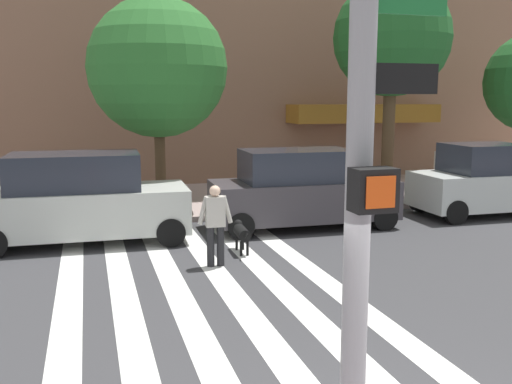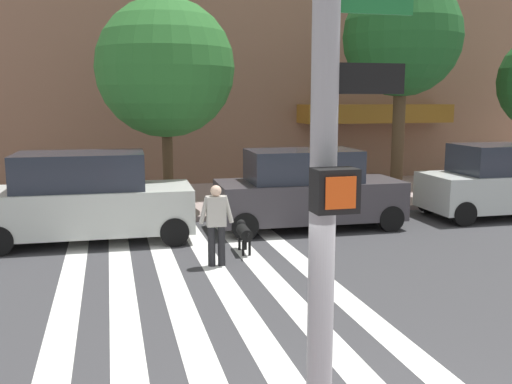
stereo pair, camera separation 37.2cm
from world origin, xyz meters
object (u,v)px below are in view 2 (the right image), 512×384
at_px(parked_car_behind_first, 88,198).
at_px(traffic_light_pole, 329,66).
at_px(street_tree_nearest, 165,68).
at_px(pedestrian_dog_walker, 216,221).
at_px(parked_car_fourth_in_line, 497,183).
at_px(pedestrian_bystander, 451,167).
at_px(parked_car_third_in_line, 307,190).
at_px(dog_on_leash, 244,232).
at_px(street_tree_middle, 402,38).

bearing_deg(parked_car_behind_first, traffic_light_pole, -79.36).
bearing_deg(street_tree_nearest, pedestrian_dog_walker, -85.80).
relative_size(parked_car_fourth_in_line, pedestrian_dog_walker, 2.61).
xyz_separation_m(traffic_light_pole, pedestrian_dog_walker, (0.63, 7.40, -2.59)).
height_order(parked_car_behind_first, pedestrian_dog_walker, parked_car_behind_first).
bearing_deg(street_tree_nearest, traffic_light_pole, -91.06).
bearing_deg(traffic_light_pole, pedestrian_bystander, 53.48).
bearing_deg(parked_car_third_in_line, parked_car_fourth_in_line, -0.01).
xyz_separation_m(parked_car_fourth_in_line, pedestrian_bystander, (0.34, 2.77, 0.12)).
xyz_separation_m(parked_car_third_in_line, street_tree_nearest, (-3.30, 2.62, 3.17)).
height_order(pedestrian_dog_walker, pedestrian_bystander, pedestrian_bystander).
bearing_deg(pedestrian_bystander, pedestrian_dog_walker, -148.28).
distance_m(dog_on_leash, pedestrian_bystander, 9.43).
bearing_deg(street_tree_middle, traffic_light_pole, -120.36).
distance_m(traffic_light_pole, pedestrian_bystander, 16.26).
bearing_deg(traffic_light_pole, parked_car_behind_first, 100.64).
relative_size(street_tree_middle, pedestrian_bystander, 4.25).
relative_size(traffic_light_pole, street_tree_nearest, 0.98).
height_order(parked_car_fourth_in_line, dog_on_leash, parked_car_fourth_in_line).
relative_size(traffic_light_pole, parked_car_third_in_line, 1.21).
xyz_separation_m(traffic_light_pole, parked_car_third_in_line, (3.53, 10.15, -2.53)).
bearing_deg(parked_car_third_in_line, street_tree_middle, 35.89).
xyz_separation_m(parked_car_fourth_in_line, pedestrian_dog_walker, (-8.59, -2.75, -0.03)).
relative_size(street_tree_nearest, pedestrian_bystander, 3.63).
relative_size(parked_car_third_in_line, parked_car_fourth_in_line, 1.12).
xyz_separation_m(parked_car_fourth_in_line, street_tree_nearest, (-8.99, 2.62, 3.20)).
xyz_separation_m(street_tree_middle, pedestrian_bystander, (1.85, -0.26, -4.14)).
height_order(street_tree_middle, dog_on_leash, street_tree_middle).
relative_size(parked_car_third_in_line, pedestrian_dog_walker, 2.92).
xyz_separation_m(dog_on_leash, pedestrian_bystander, (8.17, 4.67, 0.63)).
bearing_deg(street_tree_nearest, street_tree_middle, 3.12).
relative_size(parked_car_behind_first, dog_on_leash, 4.34).
bearing_deg(traffic_light_pole, parked_car_fourth_in_line, 47.73).
distance_m(parked_car_third_in_line, street_tree_middle, 6.67).
distance_m(traffic_light_pole, parked_car_fourth_in_line, 13.95).
bearing_deg(street_tree_nearest, parked_car_behind_first, -129.26).
height_order(parked_car_behind_first, parked_car_third_in_line, parked_car_behind_first).
xyz_separation_m(parked_car_third_in_line, pedestrian_bystander, (6.03, 2.77, 0.09)).
xyz_separation_m(traffic_light_pole, pedestrian_bystander, (9.57, 12.92, -2.44)).
distance_m(pedestrian_dog_walker, pedestrian_bystander, 10.50).
distance_m(street_tree_nearest, pedestrian_bystander, 9.83).
bearing_deg(pedestrian_dog_walker, pedestrian_bystander, 31.72).
relative_size(parked_car_fourth_in_line, dog_on_leash, 3.90).
bearing_deg(pedestrian_dog_walker, parked_car_third_in_line, 43.47).
relative_size(parked_car_behind_first, pedestrian_bystander, 2.91).
xyz_separation_m(traffic_light_pole, parked_car_fourth_in_line, (9.22, 10.15, -2.56)).
relative_size(parked_car_behind_first, street_tree_middle, 0.68).
height_order(traffic_light_pole, parked_car_behind_first, traffic_light_pole).
relative_size(pedestrian_dog_walker, pedestrian_bystander, 1.00).
bearing_deg(parked_car_behind_first, parked_car_fourth_in_line, -0.00).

